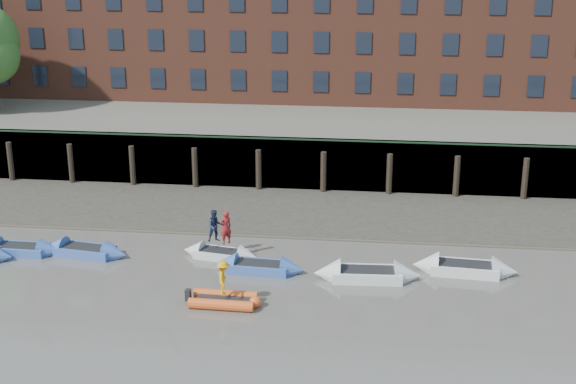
% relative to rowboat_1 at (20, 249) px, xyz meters
% --- Properties ---
extents(ground, '(220.00, 220.00, 0.00)m').
position_rel_rowboat_1_xyz_m(ground, '(12.35, -10.35, -0.22)').
color(ground, '#5E5851').
rests_on(ground, ground).
extents(foreshore, '(110.00, 8.00, 0.50)m').
position_rel_rowboat_1_xyz_m(foreshore, '(12.35, 7.65, -0.22)').
color(foreshore, '#3D382F').
rests_on(foreshore, ground).
extents(mud_band, '(110.00, 1.60, 0.10)m').
position_rel_rowboat_1_xyz_m(mud_band, '(12.35, 4.25, -0.22)').
color(mud_band, '#4C4336').
rests_on(mud_band, ground).
extents(river_wall, '(110.00, 1.23, 3.30)m').
position_rel_rowboat_1_xyz_m(river_wall, '(12.35, 12.03, 1.37)').
color(river_wall, '#2D2A26').
rests_on(river_wall, ground).
extents(bank_terrace, '(110.00, 28.00, 3.20)m').
position_rel_rowboat_1_xyz_m(bank_terrace, '(12.35, 25.65, 1.38)').
color(bank_terrace, '#5E594D').
rests_on(bank_terrace, ground).
extents(rowboat_1, '(4.32, 1.32, 1.25)m').
position_rel_rowboat_1_xyz_m(rowboat_1, '(0.00, 0.00, 0.00)').
color(rowboat_1, '#3B5EAA').
rests_on(rowboat_1, ground).
extents(rowboat_2, '(4.63, 1.96, 1.30)m').
position_rel_rowboat_1_xyz_m(rowboat_2, '(3.33, 0.16, 0.01)').
color(rowboat_2, '#3B5EAA').
rests_on(rowboat_2, ground).
extents(rowboat_3, '(4.09, 1.84, 1.15)m').
position_rel_rowboat_1_xyz_m(rowboat_3, '(10.10, 0.60, -0.02)').
color(rowboat_3, silver).
rests_on(rowboat_3, ground).
extents(rowboat_4, '(4.46, 1.55, 1.27)m').
position_rel_rowboat_1_xyz_m(rowboat_4, '(12.22, -0.83, 0.00)').
color(rowboat_4, '#3B5EAA').
rests_on(rowboat_4, ground).
extents(rowboat_5, '(5.03, 1.70, 1.44)m').
position_rel_rowboat_1_xyz_m(rowboat_5, '(17.32, -1.14, 0.03)').
color(rowboat_5, silver).
rests_on(rowboat_5, ground).
extents(rowboat_6, '(4.98, 1.80, 1.42)m').
position_rel_rowboat_1_xyz_m(rowboat_6, '(21.87, 0.10, 0.03)').
color(rowboat_6, silver).
rests_on(rowboat_6, ground).
extents(rib_tender, '(3.09, 1.52, 0.53)m').
position_rel_rowboat_1_xyz_m(rib_tender, '(11.35, -4.50, 0.01)').
color(rib_tender, '#E6551E').
rests_on(rib_tender, ground).
extents(person_rower_a, '(0.72, 0.70, 1.67)m').
position_rel_rowboat_1_xyz_m(person_rower_a, '(10.38, 0.60, 1.39)').
color(person_rower_a, maroon).
rests_on(person_rower_a, rowboat_3).
extents(person_rower_b, '(0.97, 0.89, 1.62)m').
position_rel_rowboat_1_xyz_m(person_rower_b, '(9.81, 0.83, 1.36)').
color(person_rower_b, '#19233F').
rests_on(person_rower_b, rowboat_3).
extents(person_rib_crew, '(0.71, 1.07, 1.56)m').
position_rel_rowboat_1_xyz_m(person_rib_crew, '(11.26, -4.53, 1.06)').
color(person_rib_crew, orange).
rests_on(person_rib_crew, rib_tender).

